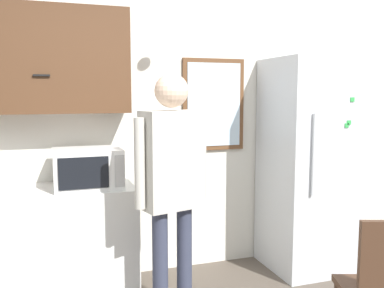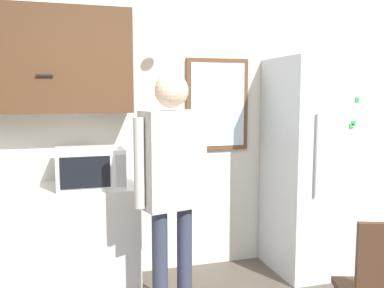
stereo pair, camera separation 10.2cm
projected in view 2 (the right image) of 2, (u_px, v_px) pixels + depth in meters
name	position (u px, v px, depth m)	size (l,w,h in m)	color
back_wall	(145.00, 124.00, 3.79)	(6.00, 0.06, 2.70)	silver
counter	(2.00, 248.00, 3.26)	(2.05, 0.58, 0.89)	silver
microwave	(90.00, 167.00, 3.35)	(0.51, 0.42, 0.30)	white
person	(172.00, 172.00, 2.97)	(0.55, 0.32, 1.75)	#33384C
refrigerator	(312.00, 166.00, 3.89)	(0.70, 0.73, 1.93)	silver
window	(217.00, 105.00, 3.92)	(0.59, 0.05, 0.84)	brown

